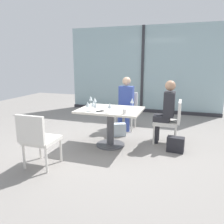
{
  "coord_description": "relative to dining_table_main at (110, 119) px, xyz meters",
  "views": [
    {
      "loc": [
        1.32,
        -3.89,
        1.61
      ],
      "look_at": [
        0.0,
        0.1,
        0.65
      ],
      "focal_mm": 35.43,
      "sensor_mm": 36.0,
      "label": 1
    }
  ],
  "objects": [
    {
      "name": "chair_front_left",
      "position": [
        -0.73,
        -1.25,
        -0.04
      ],
      "size": [
        0.46,
        0.5,
        0.87
      ],
      "color": "silver",
      "rests_on": "ground_plane"
    },
    {
      "name": "wine_glass_0",
      "position": [
        -0.32,
        -0.32,
        0.33
      ],
      "size": [
        0.07,
        0.07,
        0.18
      ],
      "color": "silver",
      "rests_on": "dining_table_main"
    },
    {
      "name": "wine_glass_6",
      "position": [
        -0.16,
        -0.36,
        0.33
      ],
      "size": [
        0.07,
        0.07,
        0.18
      ],
      "color": "silver",
      "rests_on": "dining_table_main"
    },
    {
      "name": "window_wall_backdrop",
      "position": [
        0.0,
        3.2,
        0.67
      ],
      "size": [
        4.87,
        0.1,
        2.7
      ],
      "color": "#9AB7BC",
      "rests_on": "ground_plane"
    },
    {
      "name": "coffee_cup",
      "position": [
        0.37,
        -0.32,
        0.24
      ],
      "size": [
        0.08,
        0.08,
        0.09
      ],
      "primitive_type": "cylinder",
      "color": "white",
      "rests_on": "dining_table_main"
    },
    {
      "name": "ground_plane",
      "position": [
        0.0,
        0.0,
        -0.54
      ],
      "size": [
        12.0,
        12.0,
        0.0
      ],
      "primitive_type": "plane",
      "color": "gray"
    },
    {
      "name": "wine_glass_5",
      "position": [
        0.36,
        0.27,
        0.33
      ],
      "size": [
        0.07,
        0.07,
        0.18
      ],
      "color": "silver",
      "rests_on": "dining_table_main"
    },
    {
      "name": "cell_phone_on_table",
      "position": [
        -0.11,
        -0.25,
        0.2
      ],
      "size": [
        0.14,
        0.16,
        0.01
      ],
      "primitive_type": "cube",
      "rotation": [
        0.0,
        0.0,
        -0.63
      ],
      "color": "black",
      "rests_on": "dining_table_main"
    },
    {
      "name": "chair_near_window",
      "position": [
        0.0,
        1.25,
        -0.04
      ],
      "size": [
        0.46,
        0.51,
        0.87
      ],
      "color": "silver",
      "rests_on": "ground_plane"
    },
    {
      "name": "person_far_right",
      "position": [
        0.99,
        0.49,
        0.16
      ],
      "size": [
        0.39,
        0.34,
        1.26
      ],
      "color": "#28282D",
      "rests_on": "ground_plane"
    },
    {
      "name": "handbag_0",
      "position": [
        1.23,
        0.06,
        -0.4
      ],
      "size": [
        0.31,
        0.19,
        0.28
      ],
      "primitive_type": "cube",
      "rotation": [
        0.0,
        0.0,
        -0.1
      ],
      "color": "#232328",
      "rests_on": "ground_plane"
    },
    {
      "name": "chair_far_right",
      "position": [
        1.1,
        0.49,
        -0.04
      ],
      "size": [
        0.5,
        0.46,
        0.87
      ],
      "color": "silver",
      "rests_on": "ground_plane"
    },
    {
      "name": "wine_glass_1",
      "position": [
        0.1,
        -0.32,
        0.33
      ],
      "size": [
        0.07,
        0.07,
        0.18
      ],
      "color": "silver",
      "rests_on": "dining_table_main"
    },
    {
      "name": "wine_glass_4",
      "position": [
        -0.38,
        0.15,
        0.33
      ],
      "size": [
        0.07,
        0.07,
        0.18
      ],
      "color": "silver",
      "rests_on": "dining_table_main"
    },
    {
      "name": "handbag_1",
      "position": [
        -0.01,
        0.6,
        -0.4
      ],
      "size": [
        0.34,
        0.28,
        0.28
      ],
      "primitive_type": "cube",
      "rotation": [
        0.0,
        0.0,
        0.47
      ],
      "color": "silver",
      "rests_on": "ground_plane"
    },
    {
      "name": "dining_table_main",
      "position": [
        0.0,
        0.0,
        0.0
      ],
      "size": [
        1.18,
        0.87,
        0.73
      ],
      "color": "silver",
      "rests_on": "ground_plane"
    },
    {
      "name": "person_near_window",
      "position": [
        -0.0,
        1.14,
        0.16
      ],
      "size": [
        0.34,
        0.39,
        1.26
      ],
      "color": "#384C9E",
      "rests_on": "ground_plane"
    },
    {
      "name": "wine_glass_2",
      "position": [
        -0.24,
        -0.26,
        0.33
      ],
      "size": [
        0.07,
        0.07,
        0.18
      ],
      "color": "silver",
      "rests_on": "dining_table_main"
    },
    {
      "name": "wine_glass_3",
      "position": [
        -0.53,
        0.28,
        0.33
      ],
      "size": [
        0.07,
        0.07,
        0.18
      ],
      "color": "silver",
      "rests_on": "dining_table_main"
    }
  ]
}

